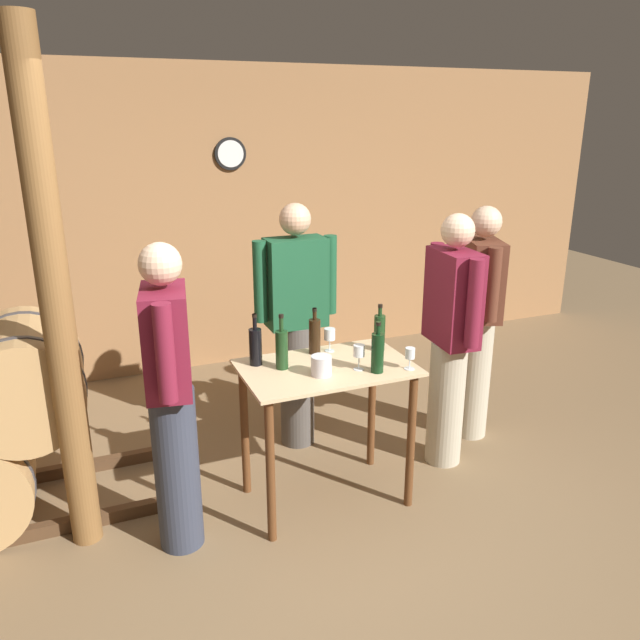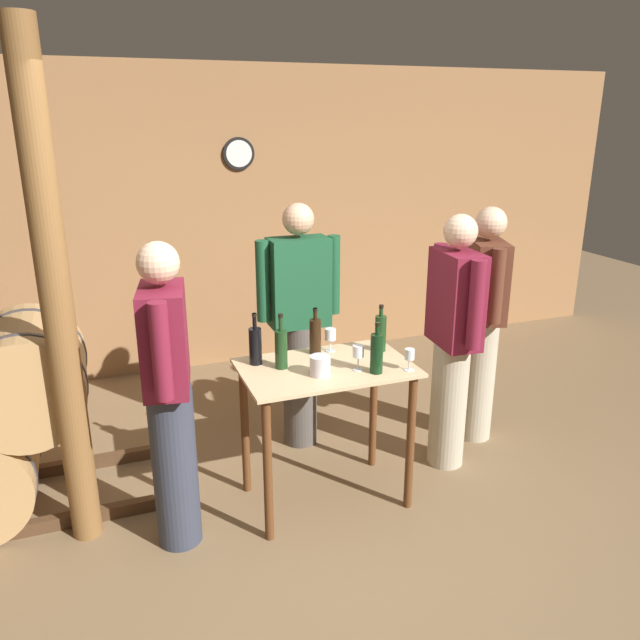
# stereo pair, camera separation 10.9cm
# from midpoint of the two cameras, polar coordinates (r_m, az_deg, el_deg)

# --- Properties ---
(ground_plane) EXTENTS (14.00, 14.00, 0.00)m
(ground_plane) POSITION_cam_midpoint_polar(r_m,az_deg,el_deg) (3.61, 2.97, -20.72)
(ground_plane) COLOR brown
(back_wall) EXTENTS (8.40, 0.08, 2.70)m
(back_wall) POSITION_cam_midpoint_polar(r_m,az_deg,el_deg) (5.75, -8.85, 8.87)
(back_wall) COLOR #996B42
(back_wall) RESTS_ON ground_plane
(tasting_table) EXTENTS (0.99, 0.63, 0.88)m
(tasting_table) POSITION_cam_midpoint_polar(r_m,az_deg,el_deg) (3.69, 1.40, -6.97)
(tasting_table) COLOR #D1B284
(tasting_table) RESTS_ON ground_plane
(wooden_post) EXTENTS (0.16, 0.16, 2.70)m
(wooden_post) POSITION_cam_midpoint_polar(r_m,az_deg,el_deg) (3.38, -22.05, 1.15)
(wooden_post) COLOR brown
(wooden_post) RESTS_ON ground_plane
(wine_bottle_far_left) EXTENTS (0.07, 0.07, 0.31)m
(wine_bottle_far_left) POSITION_cam_midpoint_polar(r_m,az_deg,el_deg) (3.62, -5.07, -2.28)
(wine_bottle_far_left) COLOR black
(wine_bottle_far_left) RESTS_ON tasting_table
(wine_bottle_left) EXTENTS (0.07, 0.07, 0.32)m
(wine_bottle_left) POSITION_cam_midpoint_polar(r_m,az_deg,el_deg) (3.55, -2.69, -2.56)
(wine_bottle_left) COLOR #193819
(wine_bottle_left) RESTS_ON tasting_table
(wine_bottle_center) EXTENTS (0.07, 0.07, 0.29)m
(wine_bottle_center) POSITION_cam_midpoint_polar(r_m,az_deg,el_deg) (3.77, 0.40, -1.42)
(wine_bottle_center) COLOR black
(wine_bottle_center) RESTS_ON tasting_table
(wine_bottle_right) EXTENTS (0.07, 0.07, 0.30)m
(wine_bottle_right) POSITION_cam_midpoint_polar(r_m,az_deg,el_deg) (3.50, 6.10, -2.98)
(wine_bottle_right) COLOR black
(wine_bottle_right) RESTS_ON tasting_table
(wine_bottle_far_right) EXTENTS (0.07, 0.07, 0.29)m
(wine_bottle_far_right) POSITION_cam_midpoint_polar(r_m,az_deg,el_deg) (3.83, 6.37, -1.14)
(wine_bottle_far_right) COLOR #193819
(wine_bottle_far_right) RESTS_ON tasting_table
(wine_glass_near_left) EXTENTS (0.07, 0.07, 0.15)m
(wine_glass_near_left) POSITION_cam_midpoint_polar(r_m,az_deg,el_deg) (3.80, 1.78, -1.39)
(wine_glass_near_left) COLOR silver
(wine_glass_near_left) RESTS_ON tasting_table
(wine_glass_near_center) EXTENTS (0.06, 0.06, 0.15)m
(wine_glass_near_center) POSITION_cam_midpoint_polar(r_m,az_deg,el_deg) (3.53, 4.41, -2.96)
(wine_glass_near_center) COLOR silver
(wine_glass_near_center) RESTS_ON tasting_table
(wine_glass_near_right) EXTENTS (0.06, 0.06, 0.13)m
(wine_glass_near_right) POSITION_cam_midpoint_polar(r_m,az_deg,el_deg) (3.57, 9.06, -3.22)
(wine_glass_near_right) COLOR silver
(wine_glass_near_right) RESTS_ON tasting_table
(ice_bucket) EXTENTS (0.12, 0.12, 0.11)m
(ice_bucket) POSITION_cam_midpoint_polar(r_m,az_deg,el_deg) (3.47, 0.92, -4.20)
(ice_bucket) COLOR silver
(ice_bucket) RESTS_ON tasting_table
(person_host) EXTENTS (0.29, 0.58, 1.69)m
(person_host) POSITION_cam_midpoint_polar(r_m,az_deg,el_deg) (3.33, -12.73, -6.59)
(person_host) COLOR #333847
(person_host) RESTS_ON ground_plane
(person_visitor_with_scarf) EXTENTS (0.25, 0.59, 1.70)m
(person_visitor_with_scarf) POSITION_cam_midpoint_polar(r_m,az_deg,el_deg) (4.11, 12.82, -1.66)
(person_visitor_with_scarf) COLOR #B7AD93
(person_visitor_with_scarf) RESTS_ON ground_plane
(person_visitor_bearded) EXTENTS (0.34, 0.56, 1.69)m
(person_visitor_bearded) POSITION_cam_midpoint_polar(r_m,az_deg,el_deg) (4.52, 15.32, -0.10)
(person_visitor_bearded) COLOR #B7AD93
(person_visitor_bearded) RESTS_ON ground_plane
(person_visitor_near_door) EXTENTS (0.59, 0.24, 1.73)m
(person_visitor_near_door) POSITION_cam_midpoint_polar(r_m,az_deg,el_deg) (4.28, -1.18, -0.17)
(person_visitor_near_door) COLOR #4C4742
(person_visitor_near_door) RESTS_ON ground_plane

